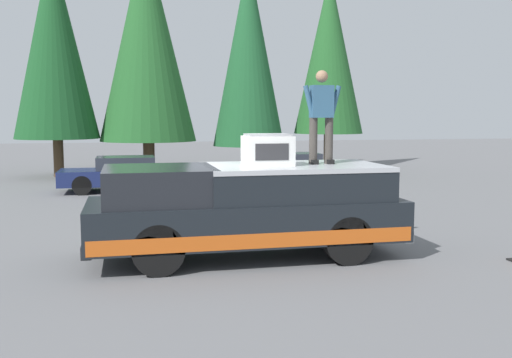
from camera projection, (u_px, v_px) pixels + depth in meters
name	position (u px, v px, depth m)	size (l,w,h in m)	color
ground_plane	(209.00, 254.00, 10.57)	(90.00, 90.00, 0.00)	slate
pickup_truck	(246.00, 209.00, 10.24)	(2.01, 5.54, 1.65)	black
compressor_unit	(268.00, 150.00, 10.14)	(0.65, 0.84, 0.56)	white
person_on_truck_bed	(321.00, 114.00, 10.44)	(0.29, 0.72, 1.69)	#423D38
parked_car_maroon	(290.00, 169.00, 21.00)	(1.64, 4.10, 1.16)	maroon
parked_car_navy	(123.00, 174.00, 19.26)	(1.64, 4.10, 1.16)	navy
conifer_far_left	(329.00, 54.00, 26.80)	(3.23, 3.23, 9.12)	#4C3826
conifer_left	(249.00, 52.00, 25.61)	(3.21, 3.21, 9.49)	#4C3826
conifer_center_left	(147.00, 39.00, 24.23)	(4.08, 4.08, 10.07)	#4C3826
conifer_center_right	(54.00, 43.00, 23.19)	(3.39, 3.39, 9.31)	#4C3826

